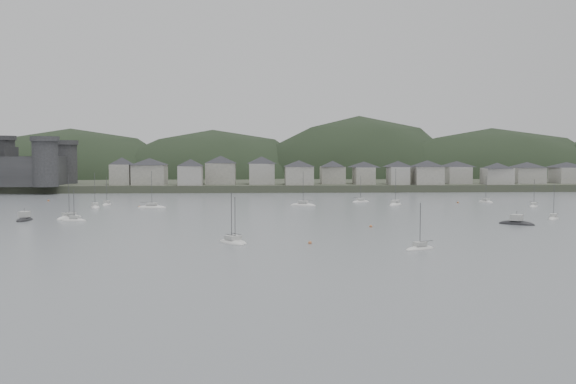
{
  "coord_description": "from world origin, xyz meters",
  "views": [
    {
      "loc": [
        -8.99,
        -99.92,
        16.38
      ],
      "look_at": [
        0.0,
        75.0,
        6.0
      ],
      "focal_mm": 41.03,
      "sensor_mm": 36.0,
      "label": 1
    }
  ],
  "objects": [
    {
      "name": "motor_launch_far",
      "position": [
        -64.77,
        62.02,
        0.29
      ],
      "size": [
        3.09,
        7.86,
        3.86
      ],
      "rotation": [
        0.0,
        0.0,
        3.1
      ],
      "color": "black",
      "rests_on": "ground"
    },
    {
      "name": "far_shore_land",
      "position": [
        0.0,
        295.0,
        1.5
      ],
      "size": [
        900.0,
        250.0,
        3.0
      ],
      "primitive_type": "cube",
      "color": "#383D2D",
      "rests_on": "ground"
    },
    {
      "name": "ground",
      "position": [
        0.0,
        0.0,
        0.0
      ],
      "size": [
        900.0,
        900.0,
        0.0
      ],
      "primitive_type": "plane",
      "color": "slate",
      "rests_on": "ground"
    },
    {
      "name": "moored_fleet",
      "position": [
        -2.39,
        58.29,
        0.18
      ],
      "size": [
        245.19,
        142.98,
        12.64
      ],
      "color": "silver",
      "rests_on": "ground"
    },
    {
      "name": "waterfront_town",
      "position": [
        50.59,
        183.34,
        8.66
      ],
      "size": [
        451.48,
        28.46,
        12.92
      ],
      "color": "gray",
      "rests_on": "far_shore_land"
    },
    {
      "name": "forested_ridge",
      "position": [
        4.83,
        269.4,
        -11.28
      ],
      "size": [
        851.55,
        103.94,
        102.57
      ],
      "color": "black",
      "rests_on": "ground"
    },
    {
      "name": "sailboat_lead",
      "position": [
        -55.48,
        109.29,
        0.18
      ],
      "size": [
        2.67,
        7.02,
        9.45
      ],
      "rotation": [
        0.0,
        0.0,
        6.22
      ],
      "color": "silver",
      "rests_on": "ground"
    },
    {
      "name": "mooring_buoys",
      "position": [
        1.64,
        61.43,
        0.15
      ],
      "size": [
        172.0,
        145.9,
        0.7
      ],
      "color": "#C27040",
      "rests_on": "ground"
    },
    {
      "name": "motor_launch_near",
      "position": [
        51.21,
        47.43,
        0.29
      ],
      "size": [
        8.3,
        7.4,
        3.96
      ],
      "rotation": [
        0.0,
        0.0,
        0.91
      ],
      "color": "black",
      "rests_on": "ground"
    }
  ]
}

